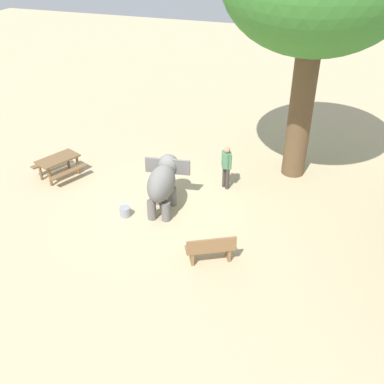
# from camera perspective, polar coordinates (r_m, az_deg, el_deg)

# --- Properties ---
(ground_plane) EXTENTS (60.00, 60.00, 0.00)m
(ground_plane) POSITION_cam_1_polar(r_m,az_deg,el_deg) (15.24, -3.42, -1.42)
(ground_plane) COLOR tan
(elephant) EXTENTS (2.30, 1.53, 1.58)m
(elephant) POSITION_cam_1_polar(r_m,az_deg,el_deg) (14.49, -3.72, 1.36)
(elephant) COLOR slate
(elephant) RESTS_ON ground_plane
(person_handler) EXTENTS (0.34, 0.43, 1.62)m
(person_handler) POSITION_cam_1_polar(r_m,az_deg,el_deg) (15.67, 4.44, 3.56)
(person_handler) COLOR #3F3833
(person_handler) RESTS_ON ground_plane
(wooden_bench) EXTENTS (1.02, 1.42, 0.88)m
(wooden_bench) POSITION_cam_1_polar(r_m,az_deg,el_deg) (12.49, 2.41, -7.26)
(wooden_bench) COLOR olive
(wooden_bench) RESTS_ON ground_plane
(picnic_table_near) EXTENTS (1.96, 1.95, 0.78)m
(picnic_table_near) POSITION_cam_1_polar(r_m,az_deg,el_deg) (17.21, -16.76, 3.61)
(picnic_table_near) COLOR brown
(picnic_table_near) RESTS_ON ground_plane
(feed_bucket) EXTENTS (0.36, 0.36, 0.32)m
(feed_bucket) POSITION_cam_1_polar(r_m,az_deg,el_deg) (14.67, -8.55, -2.48)
(feed_bucket) COLOR gray
(feed_bucket) RESTS_ON ground_plane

